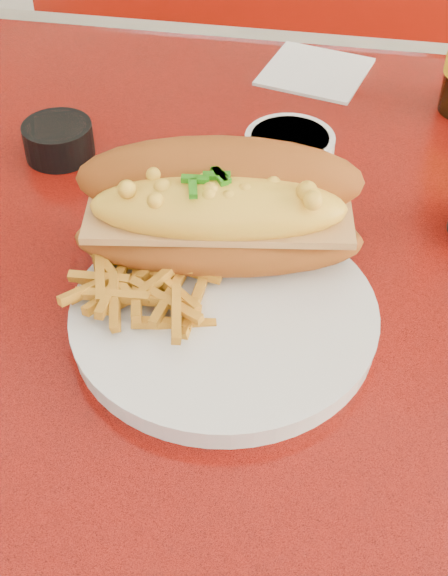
% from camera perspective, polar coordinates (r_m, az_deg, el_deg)
% --- Properties ---
extents(diner_table, '(1.23, 0.83, 0.77)m').
position_cam_1_polar(diner_table, '(0.81, 2.45, -5.83)').
color(diner_table, red).
rests_on(diner_table, ground).
extents(booth_bench_far, '(1.20, 0.51, 0.90)m').
position_cam_1_polar(booth_bench_far, '(1.63, 6.27, 8.01)').
color(booth_bench_far, maroon).
rests_on(booth_bench_far, ground).
extents(dinner_plate, '(0.26, 0.26, 0.02)m').
position_cam_1_polar(dinner_plate, '(0.62, 0.00, -2.06)').
color(dinner_plate, silver).
rests_on(dinner_plate, diner_table).
extents(mac_hoagie, '(0.25, 0.14, 0.10)m').
position_cam_1_polar(mac_hoagie, '(0.64, -0.36, 5.66)').
color(mac_hoagie, '#994E18').
rests_on(mac_hoagie, dinner_plate).
extents(fries_pile, '(0.12, 0.11, 0.03)m').
position_cam_1_polar(fries_pile, '(0.62, -5.08, 0.53)').
color(fries_pile, orange).
rests_on(fries_pile, dinner_plate).
extents(fork, '(0.04, 0.13, 0.00)m').
position_cam_1_polar(fork, '(0.66, 3.35, 2.19)').
color(fork, silver).
rests_on(fork, dinner_plate).
extents(gravy_ramekin, '(0.11, 0.11, 0.05)m').
position_cam_1_polar(gravy_ramekin, '(0.76, 4.63, 9.33)').
color(gravy_ramekin, silver).
rests_on(gravy_ramekin, diner_table).
extents(sauce_cup_left, '(0.07, 0.07, 0.03)m').
position_cam_1_polar(sauce_cup_left, '(0.82, -11.70, 10.36)').
color(sauce_cup_left, black).
rests_on(sauce_cup_left, diner_table).
extents(paper_napkin, '(0.13, 0.13, 0.00)m').
position_cam_1_polar(paper_napkin, '(0.96, 6.50, 15.05)').
color(paper_napkin, white).
rests_on(paper_napkin, diner_table).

